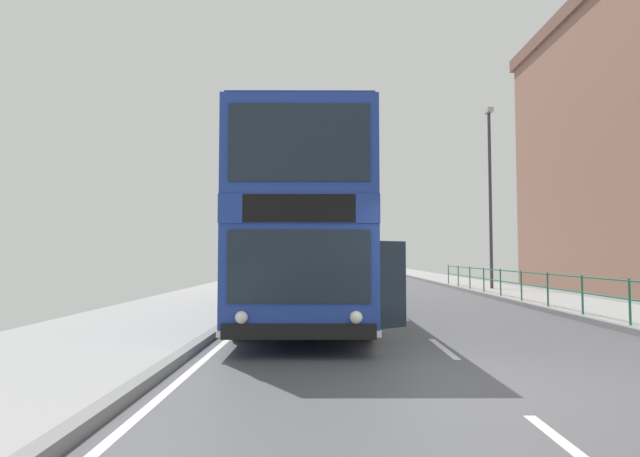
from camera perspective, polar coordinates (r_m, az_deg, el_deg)
ground at (r=6.83m, az=12.42°, el=-16.35°), size 15.80×140.00×0.20m
double_decker_bus_main at (r=13.71m, az=-1.47°, el=-0.40°), size 3.38×11.61×4.29m
pedestrian_railing_far_kerb at (r=18.40m, az=21.42°, el=-5.35°), size 0.05×20.32×0.99m
street_lamp_far_side at (r=24.95m, az=18.34°, el=4.68°), size 0.28×0.60×8.29m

